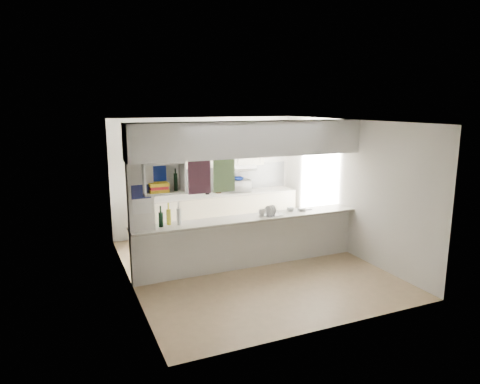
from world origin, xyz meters
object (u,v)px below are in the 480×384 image
dish_rack (272,211)px  bowl (238,179)px  wine_bottles (170,217)px  microwave (239,186)px

dish_rack → bowl: bearing=67.7°
bowl → wine_bottles: wine_bottles is taller
bowl → dish_rack: 2.17m
bowl → dish_rack: (-0.25, -2.14, -0.23)m
dish_rack → wine_bottles: 1.85m
dish_rack → wine_bottles: (-1.85, 0.08, 0.06)m
microwave → bowl: 0.18m
bowl → microwave: bearing=45.3°
bowl → dish_rack: size_ratio=0.59×
microwave → wine_bottles: (-2.13, -2.09, 0.00)m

